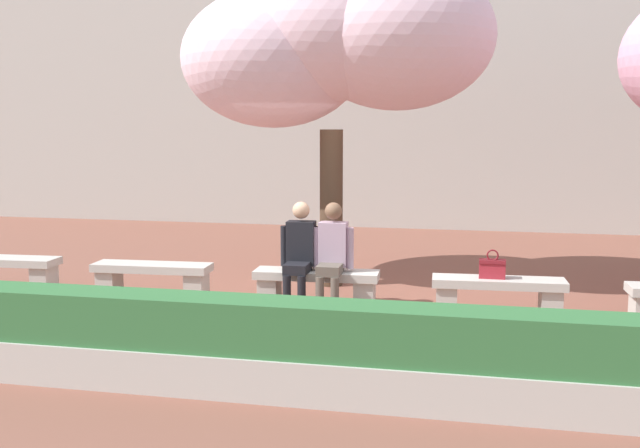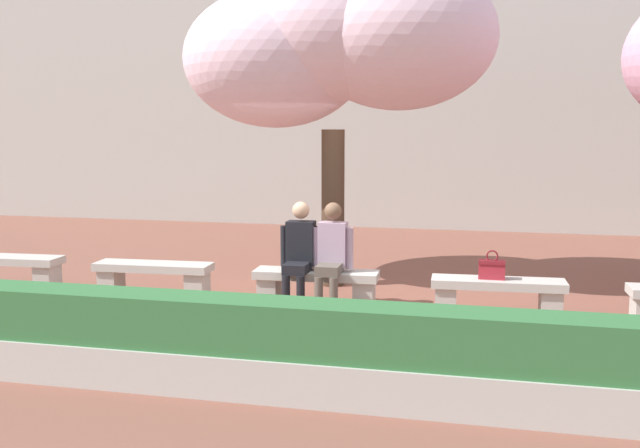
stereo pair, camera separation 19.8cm
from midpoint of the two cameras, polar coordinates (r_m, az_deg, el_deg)
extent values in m
plane|color=brown|center=(9.26, -0.88, -6.30)|extent=(100.00, 100.00, 0.00)
cube|color=#B7B2A8|center=(18.14, 5.96, 12.21)|extent=(28.00, 4.00, 7.40)
cube|color=#BCB7AD|center=(11.00, -23.50, -2.59)|extent=(1.55, 0.50, 0.10)
cube|color=#BCB7AD|center=(10.74, -20.77, -3.91)|extent=(0.26, 0.35, 0.35)
cube|color=#BCB7AD|center=(9.90, -13.24, -3.24)|extent=(1.55, 0.50, 0.10)
cube|color=#BCB7AD|center=(10.18, -16.29, -4.33)|extent=(0.26, 0.35, 0.35)
cube|color=#BCB7AD|center=(9.73, -9.96, -4.68)|extent=(0.26, 0.35, 0.35)
cube|color=#BCB7AD|center=(9.18, -0.89, -3.88)|extent=(1.55, 0.50, 0.10)
cube|color=#BCB7AD|center=(9.35, -4.48, -5.10)|extent=(0.26, 0.35, 0.35)
cube|color=#BCB7AD|center=(9.14, 2.79, -5.38)|extent=(0.26, 0.35, 0.35)
cube|color=#BCB7AD|center=(8.94, 12.83, -4.38)|extent=(1.55, 0.50, 0.10)
cube|color=#BCB7AD|center=(8.97, 8.98, -5.71)|extent=(0.26, 0.35, 0.35)
cube|color=#BCB7AD|center=(9.04, 16.55, -5.83)|extent=(0.26, 0.35, 0.35)
cube|color=black|center=(8.93, -3.27, -6.65)|extent=(0.11, 0.22, 0.06)
cylinder|color=black|center=(8.94, -3.18, -5.25)|extent=(0.10, 0.10, 0.42)
cube|color=black|center=(8.89, -2.13, -6.71)|extent=(0.11, 0.22, 0.06)
cylinder|color=black|center=(8.89, -2.05, -5.31)|extent=(0.10, 0.10, 0.42)
cube|color=black|center=(9.03, -2.37, -3.36)|extent=(0.29, 0.41, 0.12)
cube|color=black|center=(9.19, -2.06, -1.45)|extent=(0.35, 0.23, 0.54)
sphere|color=tan|center=(9.14, -2.07, 1.06)|extent=(0.21, 0.21, 0.21)
cylinder|color=black|center=(9.23, -3.36, -1.68)|extent=(0.09, 0.09, 0.50)
cylinder|color=black|center=(9.14, -0.80, -1.76)|extent=(0.09, 0.09, 0.50)
cube|color=black|center=(8.83, -0.75, -6.80)|extent=(0.11, 0.22, 0.06)
cylinder|color=brown|center=(8.84, -0.67, -5.38)|extent=(0.10, 0.10, 0.42)
cube|color=black|center=(8.80, 0.41, -6.85)|extent=(0.11, 0.22, 0.06)
cylinder|color=brown|center=(8.80, 0.48, -5.44)|extent=(0.10, 0.10, 0.42)
cube|color=brown|center=(8.94, 0.13, -3.47)|extent=(0.29, 0.41, 0.12)
cube|color=#B293A8|center=(9.10, 0.39, -1.54)|extent=(0.34, 0.23, 0.54)
sphere|color=brown|center=(9.05, 0.40, 0.99)|extent=(0.21, 0.21, 0.21)
cylinder|color=#B293A8|center=(9.13, -0.92, -1.77)|extent=(0.09, 0.09, 0.50)
cylinder|color=#B293A8|center=(9.05, 1.68, -1.85)|extent=(0.09, 0.09, 0.50)
cube|color=#A3232D|center=(8.90, 12.37, -3.36)|extent=(0.30, 0.14, 0.22)
cube|color=maroon|center=(8.88, 12.38, -2.80)|extent=(0.30, 0.15, 0.04)
torus|color=maroon|center=(8.88, 12.40, -2.35)|extent=(0.14, 0.02, 0.14)
cylinder|color=#473323|center=(10.32, 0.31, 1.22)|extent=(0.32, 0.32, 2.16)
ellipsoid|color=#F4CCDB|center=(10.33, 0.32, 14.47)|extent=(2.48, 2.29, 1.86)
ellipsoid|color=#F4CCDB|center=(10.64, -4.12, 12.42)|extent=(2.53, 2.70, 1.89)
ellipsoid|color=#F4CCDB|center=(10.42, 5.36, 14.04)|extent=(2.63, 2.90, 1.98)
cube|color=#BCB7AD|center=(6.42, -7.25, -11.05)|extent=(12.23, 0.50, 0.36)
cube|color=#336B38|center=(6.30, -7.31, -7.60)|extent=(12.13, 0.44, 0.44)
camera|label=1|loc=(0.10, -90.61, -0.08)|focal=42.00mm
camera|label=2|loc=(0.10, 89.39, 0.08)|focal=42.00mm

